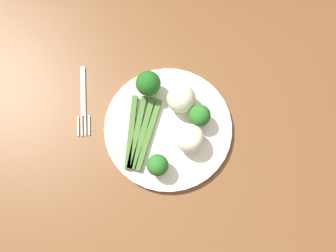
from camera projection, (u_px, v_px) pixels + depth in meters
name	position (u px, v px, depth m)	size (l,w,h in m)	color
ground_plane	(161.00, 181.00, 1.39)	(6.00, 6.00, 0.02)	#B7A88E
dining_table	(156.00, 154.00, 0.77)	(1.39, 0.87, 0.73)	brown
plate	(168.00, 128.00, 0.68)	(0.28, 0.28, 0.01)	silver
asparagus_bundle	(140.00, 133.00, 0.66)	(0.08, 0.17, 0.01)	#3D6626
broccoli_outer_edge	(200.00, 115.00, 0.65)	(0.05, 0.05, 0.06)	#568E33
broccoli_left	(158.00, 165.00, 0.62)	(0.04, 0.04, 0.05)	#568E33
broccoli_right	(148.00, 84.00, 0.66)	(0.05, 0.05, 0.07)	#4C7F2B
cauliflower_front	(181.00, 99.00, 0.66)	(0.06, 0.06, 0.06)	beige
cauliflower_back	(190.00, 136.00, 0.64)	(0.06, 0.06, 0.06)	white
fork	(83.00, 102.00, 0.70)	(0.03, 0.17, 0.00)	silver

